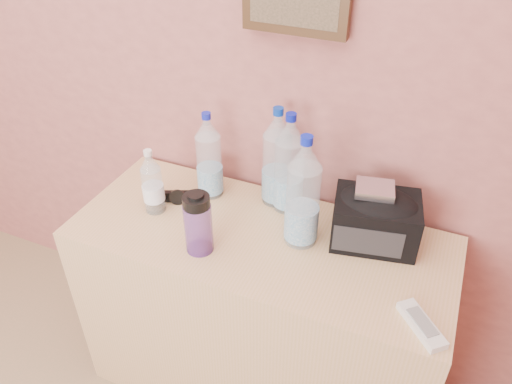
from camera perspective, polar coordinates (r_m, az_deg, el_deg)
dresser at (r=1.78m, az=0.35°, el=-13.91°), size 1.17×0.49×0.73m
pet_large_a at (r=1.63m, az=-5.39°, el=3.71°), size 0.08×0.08×0.30m
pet_large_b at (r=1.55m, az=3.77°, el=2.73°), size 0.09×0.09×0.34m
pet_large_c at (r=1.58m, az=2.40°, el=3.46°), size 0.09×0.09×0.34m
pet_large_d at (r=1.42m, az=5.38°, el=-0.63°), size 0.10×0.10×0.36m
pet_small at (r=1.60m, az=-11.75°, el=0.82°), size 0.06×0.06×0.22m
nalgene_bottle at (r=1.42m, az=-6.64°, el=-3.52°), size 0.08×0.08×0.20m
sunglasses at (r=1.67m, az=-10.04°, el=-0.49°), size 0.15×0.11×0.04m
ac_remote at (r=1.33m, az=18.38°, el=-14.21°), size 0.14×0.15×0.02m
toiletry_bag at (r=1.50m, az=13.51°, el=-2.91°), size 0.27×0.22×0.17m
foil_packet at (r=1.45m, az=13.43°, el=0.30°), size 0.12×0.11×0.02m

